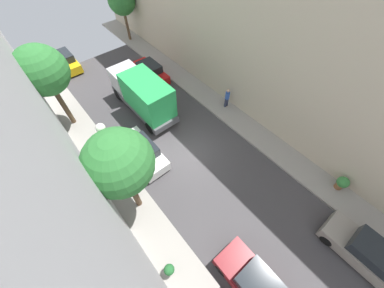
{
  "coord_description": "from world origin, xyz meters",
  "views": [
    {
      "loc": [
        -5.6,
        -6.94,
        13.04
      ],
      "look_at": [
        0.43,
        0.24,
        0.5
      ],
      "focal_mm": 20.51,
      "sensor_mm": 36.0,
      "label": 1
    }
  ],
  "objects_px": {
    "parked_car_right_1": "(367,253)",
    "potted_plant_3": "(109,184)",
    "parked_car_right_2": "(150,72)",
    "street_tree_2": "(42,71)",
    "lamp_post": "(112,151)",
    "delivery_truck": "(143,94)",
    "pedestrian": "(227,97)",
    "parked_car_left_2": "(142,152)",
    "street_tree_0": "(119,163)",
    "street_tree_1": "(121,1)",
    "parked_car_left_1": "(257,286)",
    "potted_plant_2": "(169,270)",
    "potted_plant_1": "(342,183)",
    "parked_car_left_3": "(65,61)"
  },
  "relations": [
    {
      "from": "parked_car_left_1",
      "to": "potted_plant_2",
      "type": "height_order",
      "value": "parked_car_left_1"
    },
    {
      "from": "parked_car_left_2",
      "to": "potted_plant_1",
      "type": "distance_m",
      "value": 12.92
    },
    {
      "from": "street_tree_0",
      "to": "lamp_post",
      "type": "relative_size",
      "value": 1.09
    },
    {
      "from": "parked_car_left_1",
      "to": "parked_car_right_1",
      "type": "bearing_deg",
      "value": -26.51
    },
    {
      "from": "parked_car_left_1",
      "to": "street_tree_1",
      "type": "height_order",
      "value": "street_tree_1"
    },
    {
      "from": "parked_car_right_2",
      "to": "potted_plant_1",
      "type": "bearing_deg",
      "value": -80.77
    },
    {
      "from": "parked_car_left_2",
      "to": "street_tree_1",
      "type": "height_order",
      "value": "street_tree_1"
    },
    {
      "from": "potted_plant_3",
      "to": "street_tree_2",
      "type": "bearing_deg",
      "value": 86.66
    },
    {
      "from": "street_tree_1",
      "to": "street_tree_2",
      "type": "xyz_separation_m",
      "value": [
        -10.01,
        -8.32,
        0.73
      ]
    },
    {
      "from": "parked_car_left_1",
      "to": "parked_car_left_3",
      "type": "xyz_separation_m",
      "value": [
        0.0,
        24.2,
        0.0
      ]
    },
    {
      "from": "parked_car_left_2",
      "to": "potted_plant_2",
      "type": "distance_m",
      "value": 7.42
    },
    {
      "from": "delivery_truck",
      "to": "potted_plant_3",
      "type": "relative_size",
      "value": 6.73
    },
    {
      "from": "parked_car_left_1",
      "to": "street_tree_2",
      "type": "bearing_deg",
      "value": 98.49
    },
    {
      "from": "parked_car_right_1",
      "to": "street_tree_1",
      "type": "relative_size",
      "value": 0.79
    },
    {
      "from": "potted_plant_1",
      "to": "street_tree_0",
      "type": "bearing_deg",
      "value": 144.85
    },
    {
      "from": "potted_plant_1",
      "to": "parked_car_right_2",
      "type": "bearing_deg",
      "value": 99.23
    },
    {
      "from": "parked_car_right_1",
      "to": "parked_car_left_1",
      "type": "bearing_deg",
      "value": 153.49
    },
    {
      "from": "delivery_truck",
      "to": "pedestrian",
      "type": "distance_m",
      "value": 6.73
    },
    {
      "from": "parked_car_left_1",
      "to": "potted_plant_3",
      "type": "distance_m",
      "value": 9.77
    },
    {
      "from": "parked_car_left_1",
      "to": "street_tree_2",
      "type": "height_order",
      "value": "street_tree_2"
    },
    {
      "from": "parked_car_left_1",
      "to": "lamp_post",
      "type": "height_order",
      "value": "lamp_post"
    },
    {
      "from": "parked_car_right_1",
      "to": "lamp_post",
      "type": "height_order",
      "value": "lamp_post"
    },
    {
      "from": "parked_car_left_1",
      "to": "parked_car_left_2",
      "type": "distance_m",
      "value": 10.09
    },
    {
      "from": "lamp_post",
      "to": "street_tree_2",
      "type": "bearing_deg",
      "value": 94.2
    },
    {
      "from": "parked_car_left_3",
      "to": "potted_plant_1",
      "type": "height_order",
      "value": "parked_car_left_3"
    },
    {
      "from": "street_tree_1",
      "to": "potted_plant_2",
      "type": "xyz_separation_m",
      "value": [
        -10.35,
        -21.58,
        -3.38
      ]
    },
    {
      "from": "parked_car_left_3",
      "to": "parked_car_right_1",
      "type": "xyz_separation_m",
      "value": [
        5.4,
        -26.9,
        0.0
      ]
    },
    {
      "from": "parked_car_right_1",
      "to": "potted_plant_1",
      "type": "xyz_separation_m",
      "value": [
        2.81,
        2.8,
        0.02
      ]
    },
    {
      "from": "parked_car_right_2",
      "to": "potted_plant_3",
      "type": "bearing_deg",
      "value": -135.79
    },
    {
      "from": "potted_plant_1",
      "to": "potted_plant_2",
      "type": "bearing_deg",
      "value": 164.22
    },
    {
      "from": "street_tree_1",
      "to": "potted_plant_3",
      "type": "bearing_deg",
      "value": -124.0
    },
    {
      "from": "parked_car_right_2",
      "to": "street_tree_1",
      "type": "xyz_separation_m",
      "value": [
        2.15,
        7.41,
        3.34
      ]
    },
    {
      "from": "delivery_truck",
      "to": "pedestrian",
      "type": "height_order",
      "value": "delivery_truck"
    },
    {
      "from": "street_tree_1",
      "to": "potted_plant_2",
      "type": "relative_size",
      "value": 5.95
    },
    {
      "from": "parked_car_left_1",
      "to": "delivery_truck",
      "type": "bearing_deg",
      "value": 79.06
    },
    {
      "from": "lamp_post",
      "to": "parked_car_left_3",
      "type": "bearing_deg",
      "value": 82.94
    },
    {
      "from": "parked_car_right_1",
      "to": "parked_car_right_2",
      "type": "relative_size",
      "value": 1.0
    },
    {
      "from": "parked_car_right_2",
      "to": "street_tree_2",
      "type": "distance_m",
      "value": 8.9
    },
    {
      "from": "street_tree_2",
      "to": "potted_plant_2",
      "type": "relative_size",
      "value": 7.07
    },
    {
      "from": "parked_car_right_1",
      "to": "lamp_post",
      "type": "distance_m",
      "value": 14.03
    },
    {
      "from": "potted_plant_3",
      "to": "lamp_post",
      "type": "height_order",
      "value": "lamp_post"
    },
    {
      "from": "street_tree_1",
      "to": "lamp_post",
      "type": "bearing_deg",
      "value": -120.66
    },
    {
      "from": "parked_car_left_1",
      "to": "lamp_post",
      "type": "bearing_deg",
      "value": 102.11
    },
    {
      "from": "parked_car_left_2",
      "to": "street_tree_1",
      "type": "relative_size",
      "value": 0.79
    },
    {
      "from": "parked_car_right_2",
      "to": "street_tree_2",
      "type": "relative_size",
      "value": 0.67
    },
    {
      "from": "parked_car_left_2",
      "to": "street_tree_0",
      "type": "relative_size",
      "value": 0.67
    },
    {
      "from": "delivery_truck",
      "to": "potted_plant_2",
      "type": "height_order",
      "value": "delivery_truck"
    },
    {
      "from": "street_tree_0",
      "to": "potted_plant_2",
      "type": "distance_m",
      "value": 5.87
    },
    {
      "from": "parked_car_right_1",
      "to": "potted_plant_3",
      "type": "xyz_separation_m",
      "value": [
        -8.28,
        12.04,
        -0.01
      ]
    },
    {
      "from": "parked_car_left_1",
      "to": "pedestrian",
      "type": "relative_size",
      "value": 2.44
    }
  ]
}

